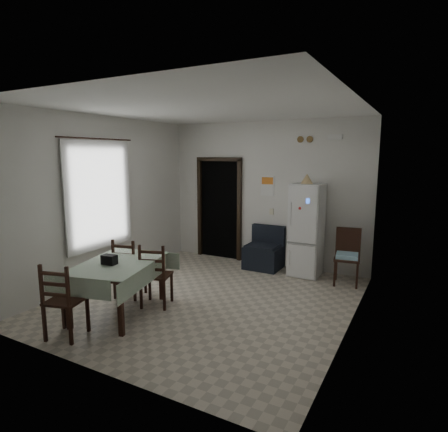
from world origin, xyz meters
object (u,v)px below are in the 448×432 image
at_px(navy_seat, 264,248).
at_px(dining_chair_near_head, 65,299).
at_px(dining_chair_far_right, 156,274).
at_px(dining_chair_far_left, 130,267).
at_px(corner_chair, 347,257).
at_px(dining_table, 119,288).
at_px(fridge, 306,230).

relative_size(navy_seat, dining_chair_near_head, 0.86).
bearing_deg(navy_seat, dining_chair_far_right, -105.49).
relative_size(dining_chair_far_left, dining_chair_far_right, 0.99).
xyz_separation_m(dining_chair_far_left, dining_chair_far_right, (0.61, -0.09, 0.01)).
bearing_deg(corner_chair, dining_table, -141.22).
relative_size(dining_table, dining_chair_near_head, 1.49).
bearing_deg(corner_chair, fridge, 158.11).
height_order(dining_chair_far_left, dining_chair_far_right, dining_chair_far_right).
bearing_deg(dining_chair_far_right, dining_table, 39.83).
height_order(fridge, dining_chair_near_head, fridge).
bearing_deg(dining_chair_near_head, corner_chair, -141.96).
distance_m(fridge, dining_chair_near_head, 4.27).
xyz_separation_m(fridge, dining_chair_near_head, (-1.89, -3.80, -0.38)).
distance_m(corner_chair, dining_chair_near_head, 4.49).
bearing_deg(dining_chair_far_right, corner_chair, -154.25).
bearing_deg(dining_chair_far_right, dining_chair_near_head, 55.98).
bearing_deg(dining_chair_near_head, dining_chair_far_right, -120.51).
bearing_deg(dining_table, dining_chair_far_left, 105.07).
distance_m(dining_chair_far_right, dining_chair_near_head, 1.36).
height_order(navy_seat, dining_chair_far_left, dining_chair_far_left).
relative_size(fridge, dining_table, 1.20).
xyz_separation_m(dining_table, dining_chair_far_left, (-0.32, 0.57, 0.10)).
height_order(fridge, corner_chair, fridge).
xyz_separation_m(dining_table, dining_chair_far_right, (0.29, 0.47, 0.11)).
distance_m(dining_table, dining_chair_near_head, 0.85).
relative_size(fridge, navy_seat, 2.07).
distance_m(corner_chair, dining_table, 3.81).
bearing_deg(navy_seat, dining_chair_near_head, -105.34).
xyz_separation_m(fridge, navy_seat, (-0.85, 0.00, -0.44)).
bearing_deg(corner_chair, navy_seat, 165.26).
distance_m(dining_chair_far_left, dining_chair_far_right, 0.61).
height_order(navy_seat, dining_chair_far_right, dining_chair_far_right).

